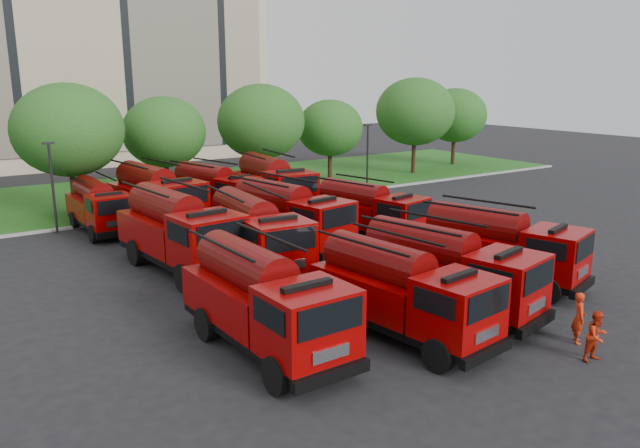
{
  "coord_description": "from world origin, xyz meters",
  "views": [
    {
      "loc": [
        -16.69,
        -19.04,
        8.71
      ],
      "look_at": [
        -0.7,
        4.67,
        1.8
      ],
      "focal_mm": 35.0,
      "sensor_mm": 36.0,
      "label": 1
    }
  ],
  "objects_px": {
    "fire_truck_2": "(446,271)",
    "firefighter_3": "(451,268)",
    "firefighter_1": "(594,360)",
    "firefighter_2": "(492,284)",
    "fire_truck_0": "(264,301)",
    "fire_truck_5": "(255,234)",
    "fire_truck_3": "(500,247)",
    "fire_truck_6": "(288,217)",
    "fire_truck_10": "(216,191)",
    "fire_truck_8": "(99,206)",
    "fire_truck_4": "(179,231)",
    "fire_truck_7": "(368,211)",
    "firefighter_0": "(577,342)",
    "firefighter_5": "(383,251)",
    "fire_truck_9": "(156,197)",
    "firefighter_4": "(343,314)",
    "fire_truck_1": "(401,292)",
    "fire_truck_11": "(272,185)"
  },
  "relations": [
    {
      "from": "fire_truck_4",
      "to": "firefighter_4",
      "type": "relative_size",
      "value": 4.13
    },
    {
      "from": "fire_truck_10",
      "to": "firefighter_4",
      "type": "distance_m",
      "value": 17.7
    },
    {
      "from": "fire_truck_2",
      "to": "fire_truck_4",
      "type": "xyz_separation_m",
      "value": [
        -6.14,
        10.55,
        0.17
      ]
    },
    {
      "from": "fire_truck_4",
      "to": "fire_truck_6",
      "type": "relative_size",
      "value": 1.04
    },
    {
      "from": "fire_truck_1",
      "to": "fire_truck_8",
      "type": "xyz_separation_m",
      "value": [
        -4.46,
        20.5,
        -0.13
      ]
    },
    {
      "from": "fire_truck_0",
      "to": "fire_truck_5",
      "type": "bearing_deg",
      "value": 62.33
    },
    {
      "from": "fire_truck_6",
      "to": "firefighter_1",
      "type": "height_order",
      "value": "fire_truck_6"
    },
    {
      "from": "fire_truck_6",
      "to": "firefighter_3",
      "type": "height_order",
      "value": "fire_truck_6"
    },
    {
      "from": "fire_truck_4",
      "to": "firefighter_1",
      "type": "relative_size",
      "value": 4.99
    },
    {
      "from": "fire_truck_1",
      "to": "fire_truck_10",
      "type": "height_order",
      "value": "fire_truck_10"
    },
    {
      "from": "fire_truck_4",
      "to": "firefighter_5",
      "type": "height_order",
      "value": "fire_truck_4"
    },
    {
      "from": "fire_truck_8",
      "to": "fire_truck_9",
      "type": "xyz_separation_m",
      "value": [
        3.05,
        -0.79,
        0.34
      ]
    },
    {
      "from": "fire_truck_0",
      "to": "fire_truck_8",
      "type": "height_order",
      "value": "fire_truck_0"
    },
    {
      "from": "fire_truck_6",
      "to": "firefighter_3",
      "type": "xyz_separation_m",
      "value": [
        4.6,
        -6.84,
        -1.71
      ]
    },
    {
      "from": "fire_truck_4",
      "to": "firefighter_2",
      "type": "relative_size",
      "value": 4.98
    },
    {
      "from": "fire_truck_11",
      "to": "firefighter_1",
      "type": "xyz_separation_m",
      "value": [
        -2.18,
        -23.97,
        -1.81
      ]
    },
    {
      "from": "fire_truck_0",
      "to": "firefighter_3",
      "type": "xyz_separation_m",
      "value": [
        11.36,
        2.89,
        -1.68
      ]
    },
    {
      "from": "fire_truck_8",
      "to": "firefighter_0",
      "type": "distance_m",
      "value": 25.85
    },
    {
      "from": "firefighter_1",
      "to": "firefighter_2",
      "type": "bearing_deg",
      "value": 70.54
    },
    {
      "from": "fire_truck_11",
      "to": "firefighter_0",
      "type": "xyz_separation_m",
      "value": [
        -1.42,
        -22.83,
        -1.81
      ]
    },
    {
      "from": "fire_truck_10",
      "to": "firefighter_0",
      "type": "height_order",
      "value": "fire_truck_10"
    },
    {
      "from": "fire_truck_0",
      "to": "firefighter_3",
      "type": "relative_size",
      "value": 4.97
    },
    {
      "from": "fire_truck_3",
      "to": "fire_truck_6",
      "type": "relative_size",
      "value": 0.95
    },
    {
      "from": "fire_truck_2",
      "to": "fire_truck_5",
      "type": "relative_size",
      "value": 0.98
    },
    {
      "from": "fire_truck_0",
      "to": "fire_truck_5",
      "type": "xyz_separation_m",
      "value": [
        3.71,
        7.53,
        0.03
      ]
    },
    {
      "from": "fire_truck_3",
      "to": "fire_truck_9",
      "type": "relative_size",
      "value": 0.92
    },
    {
      "from": "fire_truck_2",
      "to": "fire_truck_11",
      "type": "bearing_deg",
      "value": 67.57
    },
    {
      "from": "fire_truck_8",
      "to": "fire_truck_6",
      "type": "bearing_deg",
      "value": -54.24
    },
    {
      "from": "fire_truck_7",
      "to": "firefighter_3",
      "type": "xyz_separation_m",
      "value": [
        -0.09,
        -6.26,
        -1.53
      ]
    },
    {
      "from": "firefighter_0",
      "to": "firefighter_1",
      "type": "bearing_deg",
      "value": -168.37
    },
    {
      "from": "fire_truck_5",
      "to": "firefighter_0",
      "type": "relative_size",
      "value": 4.39
    },
    {
      "from": "firefighter_5",
      "to": "fire_truck_3",
      "type": "bearing_deg",
      "value": 93.71
    },
    {
      "from": "fire_truck_2",
      "to": "fire_truck_0",
      "type": "bearing_deg",
      "value": 159.82
    },
    {
      "from": "fire_truck_3",
      "to": "firefighter_1",
      "type": "distance_m",
      "value": 7.65
    },
    {
      "from": "firefighter_4",
      "to": "firefighter_5",
      "type": "height_order",
      "value": "firefighter_4"
    },
    {
      "from": "fire_truck_6",
      "to": "fire_truck_5",
      "type": "bearing_deg",
      "value": -154.13
    },
    {
      "from": "fire_truck_2",
      "to": "firefighter_3",
      "type": "height_order",
      "value": "fire_truck_2"
    },
    {
      "from": "fire_truck_9",
      "to": "firefighter_3",
      "type": "xyz_separation_m",
      "value": [
        8.42,
        -15.22,
        -1.79
      ]
    },
    {
      "from": "fire_truck_0",
      "to": "fire_truck_3",
      "type": "xyz_separation_m",
      "value": [
        11.49,
        0.27,
        -0.07
      ]
    },
    {
      "from": "fire_truck_0",
      "to": "firefighter_4",
      "type": "height_order",
      "value": "fire_truck_0"
    },
    {
      "from": "fire_truck_6",
      "to": "fire_truck_10",
      "type": "distance_m",
      "value": 8.79
    },
    {
      "from": "fire_truck_4",
      "to": "firefighter_0",
      "type": "relative_size",
      "value": 4.65
    },
    {
      "from": "firefighter_4",
      "to": "firefighter_5",
      "type": "bearing_deg",
      "value": -79.19
    },
    {
      "from": "fire_truck_3",
      "to": "firefighter_0",
      "type": "xyz_separation_m",
      "value": [
        -2.57,
        -5.56,
        -1.61
      ]
    },
    {
      "from": "fire_truck_7",
      "to": "firefighter_0",
      "type": "xyz_separation_m",
      "value": [
        -2.54,
        -14.44,
        -1.53
      ]
    },
    {
      "from": "fire_truck_3",
      "to": "fire_truck_7",
      "type": "bearing_deg",
      "value": 73.61
    },
    {
      "from": "firefighter_2",
      "to": "firefighter_5",
      "type": "height_order",
      "value": "firefighter_2"
    },
    {
      "from": "fire_truck_10",
      "to": "fire_truck_0",
      "type": "bearing_deg",
      "value": -123.87
    },
    {
      "from": "firefighter_1",
      "to": "firefighter_2",
      "type": "xyz_separation_m",
      "value": [
        3.04,
        6.7,
        0.0
      ]
    },
    {
      "from": "fire_truck_4",
      "to": "fire_truck_0",
      "type": "bearing_deg",
      "value": -101.09
    }
  ]
}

